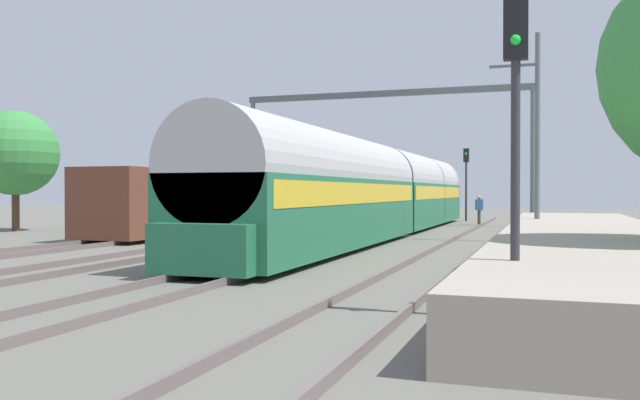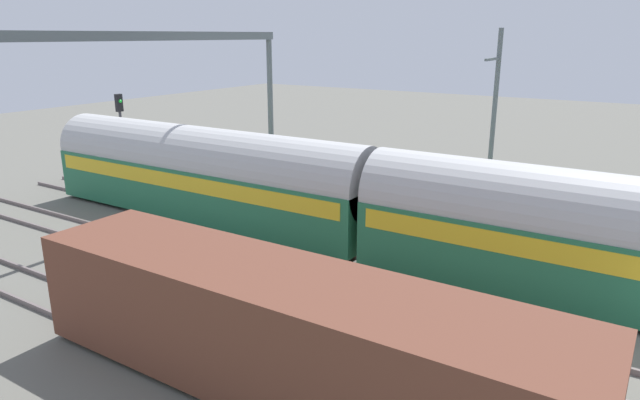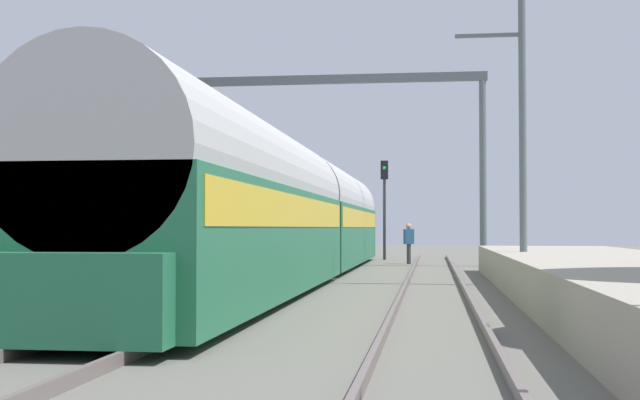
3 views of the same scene
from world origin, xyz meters
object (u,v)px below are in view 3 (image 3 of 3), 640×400
passenger_train (293,214)px  catenary_gantry (279,122)px  railway_signal_far (384,196)px  person_crossing (409,240)px

passenger_train → catenary_gantry: size_ratio=1.92×
passenger_train → railway_signal_far: size_ratio=6.85×
person_crossing → railway_signal_far: 5.33m
person_crossing → railway_signal_far: railway_signal_far is taller
railway_signal_far → catenary_gantry: 8.19m
person_crossing → catenary_gantry: 7.46m
catenary_gantry → passenger_train: bearing=-77.2°
passenger_train → catenary_gantry: 10.34m
passenger_train → person_crossing: passenger_train is taller
railway_signal_far → catenary_gantry: bearing=-121.7°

